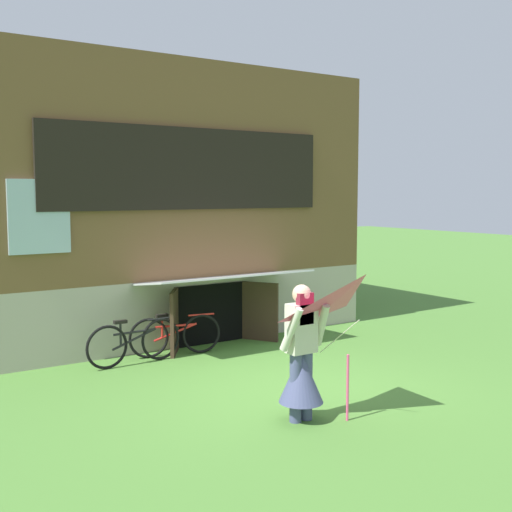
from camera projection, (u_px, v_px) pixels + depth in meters
ground_plane at (298, 390)px, 8.71m from camera, size 60.00×60.00×0.00m
log_house at (126, 202)px, 13.23m from camera, size 7.63×6.67×4.89m
person at (301, 364)px, 7.47m from camera, size 0.61×0.52×1.60m
kite at (366, 314)px, 7.18m from camera, size 1.15×1.17×1.61m
bicycle_red at (175, 335)px, 10.50m from camera, size 1.51×0.35×0.70m
bicycle_black at (134, 342)px, 9.96m from camera, size 1.57×0.12×0.72m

